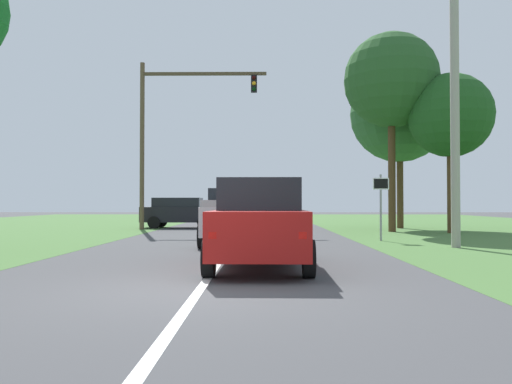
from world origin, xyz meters
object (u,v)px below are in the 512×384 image
object	(u,v)px
red_suv_near	(260,221)
extra_tree_2	(450,116)
traffic_light	(171,122)
crossing_suv_far	(181,212)
utility_pole_right	(455,101)
extra_tree_1	(391,81)
keep_moving_sign	(381,198)
oak_tree_right	(400,113)
pickup_truck_lead	(239,216)

from	to	relation	value
red_suv_near	extra_tree_2	xyz separation A→B (m)	(8.91, 13.05, 4.51)
traffic_light	crossing_suv_far	distance (m)	5.16
extra_tree_2	utility_pole_right	bearing A→B (deg)	-108.98
crossing_suv_far	extra_tree_1	world-z (taller)	extra_tree_1
extra_tree_2	extra_tree_1	bearing A→B (deg)	156.38
red_suv_near	keep_moving_sign	bearing A→B (deg)	60.85
oak_tree_right	crossing_suv_far	size ratio (longest dim) A/B	2.08
keep_moving_sign	extra_tree_2	distance (m)	7.76
keep_moving_sign	crossing_suv_far	world-z (taller)	keep_moving_sign
crossing_suv_far	utility_pole_right	xyz separation A→B (m)	(10.74, -12.83, 3.75)
pickup_truck_lead	utility_pole_right	distance (m)	7.92
crossing_suv_far	utility_pole_right	bearing A→B (deg)	-50.06
pickup_truck_lead	extra_tree_2	world-z (taller)	extra_tree_2
keep_moving_sign	pickup_truck_lead	bearing A→B (deg)	-160.13
utility_pole_right	traffic_light	bearing A→B (deg)	134.74
traffic_light	oak_tree_right	xyz separation A→B (m)	(12.58, 1.51, 0.69)
keep_moving_sign	extra_tree_1	bearing A→B (deg)	72.42
pickup_truck_lead	keep_moving_sign	bearing A→B (deg)	19.87
red_suv_near	utility_pole_right	world-z (taller)	utility_pole_right
crossing_suv_far	extra_tree_1	xyz separation A→B (m)	(10.97, -3.80, 6.54)
oak_tree_right	pickup_truck_lead	bearing A→B (deg)	-126.30
extra_tree_1	red_suv_near	bearing A→B (deg)	-114.40
keep_moving_sign	extra_tree_1	size ratio (longest dim) A/B	0.25
traffic_light	crossing_suv_far	bearing A→B (deg)	81.43
red_suv_near	extra_tree_1	xyz separation A→B (m)	(6.41, 14.14, 6.44)
traffic_light	extra_tree_2	xyz separation A→B (m)	(13.73, -3.17, -0.25)
crossing_suv_far	extra_tree_1	size ratio (longest dim) A/B	0.45
crossing_suv_far	extra_tree_1	bearing A→B (deg)	-19.12
red_suv_near	keep_moving_sign	world-z (taller)	keep_moving_sign
extra_tree_1	extra_tree_2	bearing A→B (deg)	-23.62
utility_pole_right	oak_tree_right	bearing A→B (deg)	82.86
extra_tree_1	pickup_truck_lead	bearing A→B (deg)	-131.84
red_suv_near	oak_tree_right	world-z (taller)	oak_tree_right
red_suv_near	utility_pole_right	distance (m)	8.82
keep_moving_sign	extra_tree_1	distance (m)	8.69
pickup_truck_lead	extra_tree_2	size ratio (longest dim) A/B	0.74
traffic_light	oak_tree_right	distance (m)	12.69
pickup_truck_lead	extra_tree_2	bearing A→B (deg)	35.59
traffic_light	pickup_truck_lead	bearing A→B (deg)	-68.04
crossing_suv_far	extra_tree_2	xyz separation A→B (m)	(13.47, -4.90, 4.61)
pickup_truck_lead	extra_tree_1	world-z (taller)	extra_tree_1
red_suv_near	crossing_suv_far	bearing A→B (deg)	104.25
keep_moving_sign	utility_pole_right	bearing A→B (deg)	-59.59
red_suv_near	crossing_suv_far	size ratio (longest dim) A/B	1.11
utility_pole_right	extra_tree_2	world-z (taller)	utility_pole_right
pickup_truck_lead	extra_tree_1	distance (m)	12.54
red_suv_near	utility_pole_right	bearing A→B (deg)	39.63
red_suv_near	extra_tree_2	size ratio (longest dim) A/B	0.66
oak_tree_right	extra_tree_2	distance (m)	4.91
red_suv_near	oak_tree_right	bearing A→B (deg)	66.35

